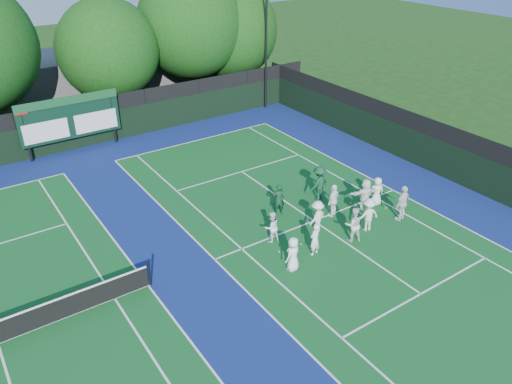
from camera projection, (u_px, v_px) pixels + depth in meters
ground at (328, 231)px, 23.16m from camera, size 120.00×120.00×0.00m
court_apron at (204, 264)px, 20.93m from camera, size 34.00×32.00×0.01m
near_court at (314, 221)px, 23.88m from camera, size 11.05×23.85×0.01m
back_fence at (86, 126)px, 31.15m from camera, size 34.00×0.08×3.00m
divider_fence_right at (440, 152)px, 27.65m from camera, size 0.08×32.00×3.00m
scoreboard at (70, 118)px, 29.95m from camera, size 6.00×0.21×3.55m
clubhouse at (104, 76)px, 38.61m from camera, size 18.00×6.00×4.00m
light_pole_right at (266, 22)px, 35.19m from camera, size 1.20×0.30×10.12m
tree_c at (110, 52)px, 33.72m from camera, size 6.85×6.85×8.40m
tree_d at (192, 27)px, 36.34m from camera, size 7.81×7.81×9.90m
tree_e at (231, 32)px, 38.30m from camera, size 7.36×7.36×8.92m
tennis_ball_0 at (301, 244)px, 22.14m from camera, size 0.07×0.07×0.07m
tennis_ball_1 at (351, 203)px, 25.32m from camera, size 0.07×0.07×0.07m
tennis_ball_2 at (386, 208)px, 24.90m from camera, size 0.07×0.07×0.07m
tennis_ball_3 at (279, 252)px, 21.63m from camera, size 0.07×0.07×0.07m
tennis_ball_4 at (276, 200)px, 25.56m from camera, size 0.07×0.07×0.07m
player_front_0 at (293, 254)px, 20.23m from camera, size 0.86×0.68×1.54m
player_front_1 at (315, 239)px, 21.18m from camera, size 0.62×0.47×1.51m
player_front_2 at (353, 224)px, 22.09m from camera, size 0.99×0.90×1.66m
player_front_3 at (368, 215)px, 22.83m from camera, size 1.17×0.82×1.64m
player_front_4 at (403, 203)px, 23.61m from camera, size 1.12×0.63×1.81m
player_back_0 at (271, 227)px, 22.07m from camera, size 0.74×0.59×1.49m
player_back_1 at (317, 217)px, 22.73m from camera, size 1.14×0.82×1.58m
player_back_2 at (333, 200)px, 23.94m from camera, size 1.07×0.73×1.69m
player_back_3 at (365, 194)px, 24.47m from camera, size 1.62×0.90×1.66m
player_back_4 at (377, 191)px, 24.91m from camera, size 0.87×0.72×1.51m
coach_left at (279, 199)px, 24.08m from camera, size 0.69×0.57×1.62m
coach_right at (319, 183)px, 25.29m from camera, size 1.30×0.87×1.87m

